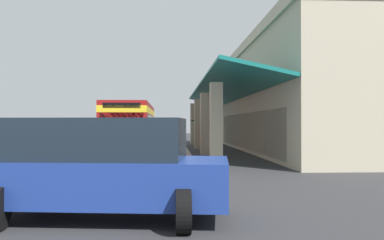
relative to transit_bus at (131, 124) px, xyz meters
name	(u,v)px	position (x,y,z in m)	size (l,w,h in m)	color
ground	(254,153)	(0.82, 7.80, -1.85)	(120.00, 120.00, 0.00)	#2D2D30
curb_strip	(185,151)	(-1.23, 3.49, -1.79)	(29.99, 0.50, 0.12)	#9E998E
plaza_building	(323,98)	(-1.23, 13.12, 1.86)	(25.29, 14.66, 7.41)	#B2A88E
transit_bus	(131,124)	(0.00, 0.00, 0.00)	(11.22, 2.89, 3.34)	maroon
parked_suv_blue	(103,167)	(18.63, 1.22, -0.84)	(3.08, 5.00, 1.97)	navy
parked_sedan_red	(58,139)	(-3.94, -5.70, -1.10)	(4.41, 2.03, 1.47)	maroon
pedestrian	(75,145)	(8.91, -1.56, -0.90)	(0.65, 0.43, 1.69)	navy
potted_palm	(202,139)	(-7.52, 5.12, -1.27)	(1.81, 1.90, 2.30)	#4C4742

